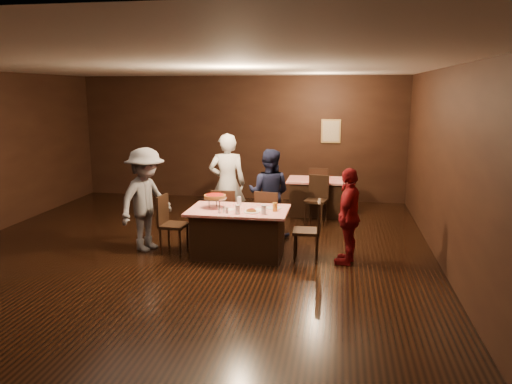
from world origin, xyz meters
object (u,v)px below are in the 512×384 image
diner_grey_knit (146,200)px  glass_front_right (264,210)px  main_table (239,232)px  glass_back (239,201)px  glass_amber (275,207)px  chair_back_near (316,200)px  diner_navy_hoodie (269,193)px  chair_far_right (269,217)px  chair_end_left (174,224)px  chair_end_right (306,230)px  diner_red_shirt (349,216)px  diner_white_jacket (227,183)px  back_table (318,197)px  chair_far_left (225,215)px  chair_back_far (319,188)px  glass_front_left (238,209)px  plate_empty (274,208)px  pizza_stand (215,197)px

diner_grey_knit → glass_front_right: (2.03, -0.28, -0.02)m
diner_grey_knit → main_table: bearing=-69.5°
glass_back → glass_amber: bearing=-28.3°
glass_front_right → diner_grey_knit: bearing=172.1°
glass_back → main_table: bearing=-80.5°
chair_back_near → diner_navy_hoodie: size_ratio=0.59×
chair_far_right → chair_end_left: 1.68m
chair_end_right → diner_red_shirt: (0.65, -0.10, 0.28)m
diner_navy_hoodie → diner_grey_knit: size_ratio=0.94×
chair_end_left → glass_back: (1.05, 0.30, 0.37)m
diner_navy_hoodie → glass_back: 0.93m
diner_white_jacket → glass_amber: 1.73m
main_table → glass_front_right: (0.45, -0.25, 0.46)m
back_table → diner_navy_hoodie: 2.05m
diner_grey_knit → glass_back: bearing=-58.4°
chair_far_left → chair_back_far: same height
main_table → diner_grey_knit: size_ratio=0.93×
back_table → glass_front_left: (-1.09, -3.29, 0.46)m
diner_red_shirt → plate_empty: bearing=-87.5°
diner_red_shirt → glass_front_right: 1.31m
pizza_stand → plate_empty: (0.95, 0.10, -0.17)m
chair_back_far → diner_red_shirt: 3.75m
chair_end_left → chair_far_left: bearing=-39.0°
chair_back_far → diner_white_jacket: size_ratio=0.51×
glass_amber → glass_front_left: bearing=-155.6°
chair_end_left → glass_front_left: 1.24m
main_table → back_table: (1.14, 2.99, 0.00)m
diner_white_jacket → glass_front_left: (0.53, -1.60, -0.10)m
glass_amber → diner_red_shirt: bearing=-2.4°
chair_far_right → diner_white_jacket: (-0.88, 0.55, 0.46)m
chair_back_near → main_table: bearing=-103.5°
diner_navy_hoodie → pizza_stand: (-0.73, -1.10, 0.14)m
chair_far_right → glass_amber: 0.90m
diner_red_shirt → diner_navy_hoodie: bearing=-117.2°
diner_navy_hoodie → glass_amber: (0.27, -1.20, 0.03)m
chair_back_near → diner_navy_hoodie: 1.44m
chair_far_right → glass_back: (-0.45, -0.45, 0.37)m
chair_far_left → diner_grey_knit: size_ratio=0.55×
glass_amber → chair_far_right: bearing=104.0°
chair_back_near → plate_empty: size_ratio=3.80×
diner_navy_hoodie → pizza_stand: diner_navy_hoodie is taller
back_table → diner_red_shirt: (0.61, -3.09, 0.37)m
chair_end_right → glass_front_left: (-1.05, -0.30, 0.37)m
back_table → glass_front_left: size_ratio=9.29×
diner_grey_knit → pizza_stand: (1.18, 0.02, 0.09)m
chair_end_left → chair_back_near: size_ratio=1.00×
chair_end_right → glass_back: chair_end_right is taller
chair_end_right → pizza_stand: bearing=-92.7°
chair_end_right → diner_navy_hoodie: bearing=-147.1°
chair_back_near → diner_red_shirt: bearing=-62.7°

